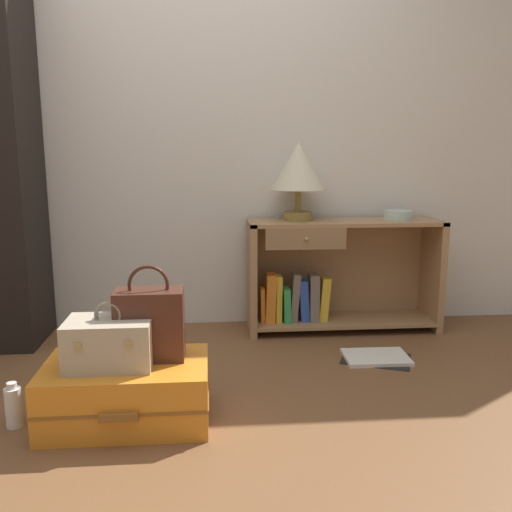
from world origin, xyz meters
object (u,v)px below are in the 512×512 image
object	(u,v)px
bowl	(398,215)
open_book_on_floor	(376,357)
suitcase_large	(127,392)
bookshelf	(332,276)
bottle	(14,406)
train_case	(110,342)
handbag	(150,323)
table_lamp	(298,169)

from	to	relation	value
bowl	open_book_on_floor	bearing A→B (deg)	-116.75
bowl	suitcase_large	size ratio (longest dim) A/B	0.25
bookshelf	bottle	world-z (taller)	bookshelf
train_case	bowl	bearing A→B (deg)	36.18
train_case	open_book_on_floor	bearing A→B (deg)	24.73
bookshelf	handbag	world-z (taller)	bookshelf
train_case	open_book_on_floor	size ratio (longest dim) A/B	0.79
table_lamp	bowl	world-z (taller)	table_lamp
table_lamp	suitcase_large	xyz separation A→B (m)	(-0.85, -1.09, -0.84)
bookshelf	table_lamp	size ratio (longest dim) A/B	2.52
bookshelf	bottle	distance (m)	1.87
suitcase_large	train_case	world-z (taller)	train_case
table_lamp	bottle	bearing A→B (deg)	-139.30
table_lamp	handbag	world-z (taller)	table_lamp
handbag	open_book_on_floor	world-z (taller)	handbag
bowl	suitcase_large	distance (m)	1.90
suitcase_large	train_case	bearing A→B (deg)	-160.40
train_case	table_lamp	bearing A→B (deg)	50.75
table_lamp	handbag	bearing A→B (deg)	-126.01
bowl	bottle	distance (m)	2.27
bowl	train_case	size ratio (longest dim) A/B	0.49
bookshelf	bottle	xyz separation A→B (m)	(-1.50, -1.09, -0.24)
bowl	table_lamp	bearing A→B (deg)	179.23
train_case	handbag	xyz separation A→B (m)	(0.15, 0.07, 0.05)
table_lamp	bowl	xyz separation A→B (m)	(0.60, -0.01, -0.27)
bookshelf	train_case	xyz separation A→B (m)	(-1.12, -1.09, 0.01)
bowl	bottle	size ratio (longest dim) A/B	0.89
bookshelf	table_lamp	xyz separation A→B (m)	(-0.21, 0.02, 0.63)
train_case	bottle	size ratio (longest dim) A/B	1.79
open_book_on_floor	bookshelf	bearing A→B (deg)	103.02
bottle	open_book_on_floor	bearing A→B (deg)	19.31
suitcase_large	bookshelf	bearing A→B (deg)	45.17
train_case	open_book_on_floor	distance (m)	1.40
bookshelf	open_book_on_floor	bearing A→B (deg)	-76.98
train_case	handbag	size ratio (longest dim) A/B	0.85
bowl	bottle	xyz separation A→B (m)	(-1.89, -1.10, -0.60)
table_lamp	open_book_on_floor	distance (m)	1.14
train_case	handbag	distance (m)	0.17
open_book_on_floor	bottle	bearing A→B (deg)	-160.69
table_lamp	open_book_on_floor	bearing A→B (deg)	-58.37
handbag	bottle	size ratio (longest dim) A/B	2.10
handbag	bottle	bearing A→B (deg)	-173.20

